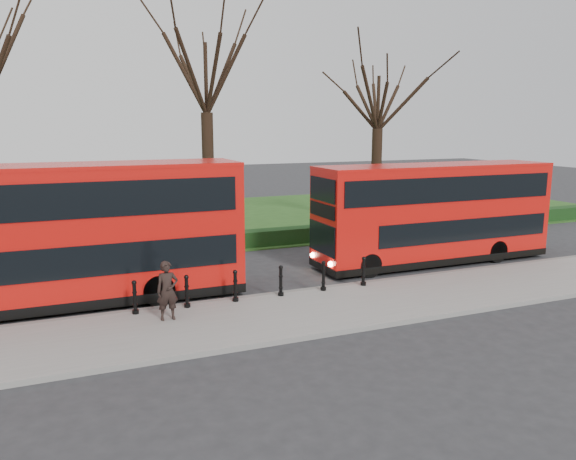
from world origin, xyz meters
name	(u,v)px	position (x,y,z in m)	size (l,w,h in m)	color
ground	(228,294)	(0.00, 0.00, 0.00)	(120.00, 120.00, 0.00)	#28282B
pavement	(257,319)	(0.00, -3.00, 0.07)	(60.00, 4.00, 0.15)	gray
kerb	(237,300)	(0.00, -1.00, 0.07)	(60.00, 0.25, 0.16)	slate
grass_verge	(155,224)	(0.00, 15.00, 0.03)	(60.00, 18.00, 0.06)	#244A18
hedge	(185,244)	(0.00, 6.80, 0.40)	(60.00, 0.90, 0.80)	black
yellow_line_outer	(234,299)	(0.00, -0.70, 0.01)	(60.00, 0.10, 0.01)	yellow
yellow_line_inner	(232,298)	(0.00, -0.50, 0.01)	(60.00, 0.10, 0.01)	yellow
tree_mid	(206,70)	(2.00, 10.00, 8.46)	(7.45, 7.45, 11.64)	black
tree_right	(378,97)	(12.00, 10.00, 7.35)	(6.48, 6.48, 10.13)	black
bollard_row	(258,284)	(0.66, -1.35, 0.65)	(8.11, 0.15, 1.00)	black
bus_lead	(61,236)	(-5.26, 0.77, 2.31)	(11.52, 2.65, 4.59)	red
bus_rear	(434,214)	(9.37, 1.00, 2.11)	(10.51, 2.42, 4.18)	red
pedestrian	(167,291)	(-2.49, -2.25, 1.03)	(0.64, 0.42, 1.77)	black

